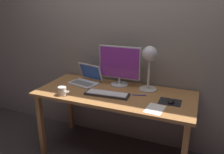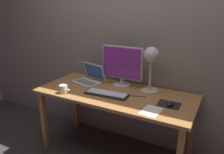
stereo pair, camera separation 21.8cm
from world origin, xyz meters
The scene contains 12 objects.
ground_plane centered at (0.00, 0.00, 0.00)m, with size 4.80×4.80×0.00m, color #383333.
back_wall centered at (0.00, 0.40, 1.30)m, with size 4.80×0.06×2.60m, color gray.
desk centered at (0.00, 0.00, 0.66)m, with size 1.60×0.70×0.74m.
monitor centered at (-0.03, 0.22, 0.97)m, with size 0.46×0.19×0.43m.
keyboard_main centered at (-0.05, -0.09, 0.75)m, with size 0.45×0.17×0.03m.
laptop centered at (-0.40, 0.14, 0.80)m, with size 0.36×0.32×0.21m.
desk_lamp centered at (0.30, 0.20, 1.07)m, with size 0.18×0.18×0.46m.
mousepad centered at (0.56, -0.02, 0.74)m, with size 0.20×0.16×0.00m, color black.
mouse centered at (0.57, -0.04, 0.76)m, with size 0.06×0.10×0.03m, color black.
coffee_mug centered at (-0.46, -0.25, 0.78)m, with size 0.12×0.08×0.08m.
paper_sheet_near_mouse centered at (0.46, -0.22, 0.74)m, with size 0.15×0.21×0.00m, color white.
pen centered at (0.25, 0.02, 0.74)m, with size 0.01×0.01×0.14m, color #2633A5.
Camera 1 is at (0.78, -1.97, 1.61)m, focal length 35.89 mm.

